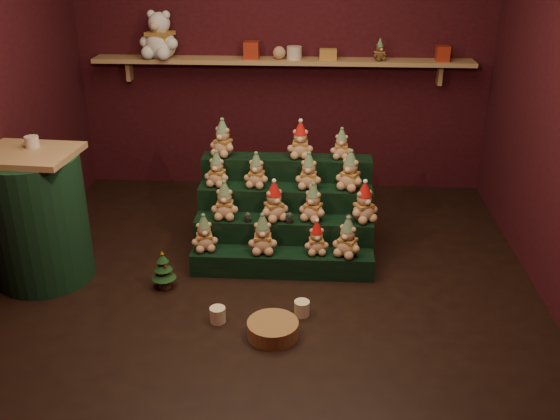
# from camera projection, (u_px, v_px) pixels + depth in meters

# --- Properties ---
(ground) EXTENTS (4.00, 4.00, 0.00)m
(ground) POSITION_uv_depth(u_px,v_px,m) (267.00, 281.00, 4.72)
(ground) COLOR black
(ground) RESTS_ON ground
(back_wall) EXTENTS (4.00, 0.10, 2.80)m
(back_wall) POSITION_uv_depth(u_px,v_px,m) (283.00, 47.00, 6.02)
(back_wall) COLOR black
(back_wall) RESTS_ON ground
(front_wall) EXTENTS (4.00, 0.10, 2.80)m
(front_wall) POSITION_uv_depth(u_px,v_px,m) (219.00, 237.00, 2.28)
(front_wall) COLOR black
(front_wall) RESTS_ON ground
(back_shelf) EXTENTS (3.60, 0.26, 0.24)m
(back_shelf) POSITION_uv_depth(u_px,v_px,m) (282.00, 62.00, 5.90)
(back_shelf) COLOR #A57C52
(back_shelf) RESTS_ON ground
(riser_tier_front) EXTENTS (1.40, 0.22, 0.18)m
(riser_tier_front) POSITION_uv_depth(u_px,v_px,m) (282.00, 263.00, 4.80)
(riser_tier_front) COLOR black
(riser_tier_front) RESTS_ON ground
(riser_tier_midfront) EXTENTS (1.40, 0.22, 0.36)m
(riser_tier_midfront) POSITION_uv_depth(u_px,v_px,m) (284.00, 239.00, 4.96)
(riser_tier_midfront) COLOR black
(riser_tier_midfront) RESTS_ON ground
(riser_tier_midback) EXTENTS (1.40, 0.22, 0.54)m
(riser_tier_midback) POSITION_uv_depth(u_px,v_px,m) (285.00, 218.00, 5.12)
(riser_tier_midback) COLOR black
(riser_tier_midback) RESTS_ON ground
(riser_tier_back) EXTENTS (1.40, 0.22, 0.72)m
(riser_tier_back) POSITION_uv_depth(u_px,v_px,m) (287.00, 197.00, 5.29)
(riser_tier_back) COLOR black
(riser_tier_back) RESTS_ON ground
(teddy_0) EXTENTS (0.25, 0.23, 0.28)m
(teddy_0) POSITION_uv_depth(u_px,v_px,m) (204.00, 233.00, 4.75)
(teddy_0) COLOR tan
(teddy_0) RESTS_ON riser_tier_front
(teddy_1) EXTENTS (0.23, 0.21, 0.31)m
(teddy_1) POSITION_uv_depth(u_px,v_px,m) (263.00, 234.00, 4.71)
(teddy_1) COLOR tan
(teddy_1) RESTS_ON riser_tier_front
(teddy_2) EXTENTS (0.21, 0.19, 0.26)m
(teddy_2) POSITION_uv_depth(u_px,v_px,m) (316.00, 238.00, 4.70)
(teddy_2) COLOR tan
(teddy_2) RESTS_ON riser_tier_front
(teddy_3) EXTENTS (0.29, 0.28, 0.31)m
(teddy_3) POSITION_uv_depth(u_px,v_px,m) (348.00, 237.00, 4.66)
(teddy_3) COLOR tan
(teddy_3) RESTS_ON riser_tier_front
(teddy_4) EXTENTS (0.21, 0.19, 0.30)m
(teddy_4) POSITION_uv_depth(u_px,v_px,m) (225.00, 200.00, 4.85)
(teddy_4) COLOR tan
(teddy_4) RESTS_ON riser_tier_midfront
(teddy_5) EXTENTS (0.29, 0.28, 0.31)m
(teddy_5) POSITION_uv_depth(u_px,v_px,m) (274.00, 201.00, 4.82)
(teddy_5) COLOR tan
(teddy_5) RESTS_ON riser_tier_midfront
(teddy_6) EXTENTS (0.27, 0.26, 0.30)m
(teddy_6) POSITION_uv_depth(u_px,v_px,m) (313.00, 202.00, 4.82)
(teddy_6) COLOR tan
(teddy_6) RESTS_ON riser_tier_midfront
(teddy_7) EXTENTS (0.29, 0.29, 0.31)m
(teddy_7) POSITION_uv_depth(u_px,v_px,m) (364.00, 202.00, 4.80)
(teddy_7) COLOR tan
(teddy_7) RESTS_ON riser_tier_midfront
(teddy_8) EXTENTS (0.23, 0.22, 0.28)m
(teddy_8) POSITION_uv_depth(u_px,v_px,m) (217.00, 169.00, 5.00)
(teddy_8) COLOR tan
(teddy_8) RESTS_ON riser_tier_midback
(teddy_9) EXTENTS (0.23, 0.21, 0.28)m
(teddy_9) POSITION_uv_depth(u_px,v_px,m) (256.00, 170.00, 4.97)
(teddy_9) COLOR tan
(teddy_9) RESTS_ON riser_tier_midback
(teddy_10) EXTENTS (0.23, 0.21, 0.29)m
(teddy_10) POSITION_uv_depth(u_px,v_px,m) (309.00, 171.00, 4.94)
(teddy_10) COLOR tan
(teddy_10) RESTS_ON riser_tier_midback
(teddy_11) EXTENTS (0.29, 0.28, 0.31)m
(teddy_11) POSITION_uv_depth(u_px,v_px,m) (350.00, 170.00, 4.92)
(teddy_11) COLOR tan
(teddy_11) RESTS_ON riser_tier_midback
(teddy_12) EXTENTS (0.28, 0.26, 0.30)m
(teddy_12) POSITION_uv_depth(u_px,v_px,m) (223.00, 138.00, 5.12)
(teddy_12) COLOR tan
(teddy_12) RESTS_ON riser_tier_back
(teddy_13) EXTENTS (0.21, 0.19, 0.30)m
(teddy_13) POSITION_uv_depth(u_px,v_px,m) (300.00, 140.00, 5.07)
(teddy_13) COLOR tan
(teddy_13) RESTS_ON riser_tier_back
(teddy_14) EXTENTS (0.18, 0.17, 0.25)m
(teddy_14) POSITION_uv_depth(u_px,v_px,m) (341.00, 144.00, 5.07)
(teddy_14) COLOR tan
(teddy_14) RESTS_ON riser_tier_back
(snow_globe_a) EXTENTS (0.06, 0.06, 0.08)m
(snow_globe_a) POSITION_uv_depth(u_px,v_px,m) (248.00, 217.00, 4.83)
(snow_globe_a) COLOR black
(snow_globe_a) RESTS_ON riser_tier_midfront
(snow_globe_b) EXTENTS (0.06, 0.06, 0.09)m
(snow_globe_b) POSITION_uv_depth(u_px,v_px,m) (290.00, 217.00, 4.81)
(snow_globe_b) COLOR black
(snow_globe_b) RESTS_ON riser_tier_midfront
(snow_globe_c) EXTENTS (0.06, 0.06, 0.08)m
(snow_globe_c) POSITION_uv_depth(u_px,v_px,m) (348.00, 219.00, 4.79)
(snow_globe_c) COLOR black
(snow_globe_c) RESTS_ON riser_tier_midfront
(side_table) EXTENTS (0.70, 0.70, 1.01)m
(side_table) POSITION_uv_depth(u_px,v_px,m) (38.00, 217.00, 4.58)
(side_table) COLOR #A57C52
(side_table) RESTS_ON ground
(table_ornament) EXTENTS (0.10, 0.10, 0.08)m
(table_ornament) POSITION_uv_depth(u_px,v_px,m) (32.00, 142.00, 4.45)
(table_ornament) COLOR beige
(table_ornament) RESTS_ON side_table
(mini_christmas_tree) EXTENTS (0.18, 0.18, 0.31)m
(mini_christmas_tree) POSITION_uv_depth(u_px,v_px,m) (163.00, 270.00, 4.58)
(mini_christmas_tree) COLOR #4A321A
(mini_christmas_tree) RESTS_ON ground
(mug_left) EXTENTS (0.11, 0.11, 0.11)m
(mug_left) POSITION_uv_depth(u_px,v_px,m) (218.00, 315.00, 4.21)
(mug_left) COLOR beige
(mug_left) RESTS_ON ground
(mug_right) EXTENTS (0.11, 0.11, 0.11)m
(mug_right) POSITION_uv_depth(u_px,v_px,m) (302.00, 308.00, 4.29)
(mug_right) COLOR beige
(mug_right) RESTS_ON ground
(wicker_basket) EXTENTS (0.42, 0.42, 0.11)m
(wicker_basket) POSITION_uv_depth(u_px,v_px,m) (273.00, 329.00, 4.06)
(wicker_basket) COLOR olive
(wicker_basket) RESTS_ON ground
(white_bear) EXTENTS (0.47, 0.44, 0.55)m
(white_bear) POSITION_uv_depth(u_px,v_px,m) (159.00, 28.00, 5.81)
(white_bear) COLOR silver
(white_bear) RESTS_ON back_shelf
(brown_bear) EXTENTS (0.18, 0.17, 0.19)m
(brown_bear) POSITION_uv_depth(u_px,v_px,m) (380.00, 50.00, 5.77)
(brown_bear) COLOR #50361A
(brown_bear) RESTS_ON back_shelf
(gift_tin_red_a) EXTENTS (0.14, 0.14, 0.16)m
(gift_tin_red_a) POSITION_uv_depth(u_px,v_px,m) (252.00, 50.00, 5.85)
(gift_tin_red_a) COLOR #AC2E1A
(gift_tin_red_a) RESTS_ON back_shelf
(gift_tin_cream) EXTENTS (0.14, 0.14, 0.12)m
(gift_tin_cream) POSITION_uv_depth(u_px,v_px,m) (294.00, 53.00, 5.83)
(gift_tin_cream) COLOR beige
(gift_tin_cream) RESTS_ON back_shelf
(gift_tin_red_b) EXTENTS (0.12, 0.12, 0.14)m
(gift_tin_red_b) POSITION_uv_depth(u_px,v_px,m) (443.00, 53.00, 5.75)
(gift_tin_red_b) COLOR #AC2E1A
(gift_tin_red_b) RESTS_ON back_shelf
(shelf_plush_ball) EXTENTS (0.12, 0.12, 0.12)m
(shelf_plush_ball) POSITION_uv_depth(u_px,v_px,m) (279.00, 53.00, 5.84)
(shelf_plush_ball) COLOR tan
(shelf_plush_ball) RESTS_ON back_shelf
(scarf_gift_box) EXTENTS (0.16, 0.10, 0.10)m
(scarf_gift_box) POSITION_uv_depth(u_px,v_px,m) (328.00, 54.00, 5.82)
(scarf_gift_box) COLOR orange
(scarf_gift_box) RESTS_ON back_shelf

